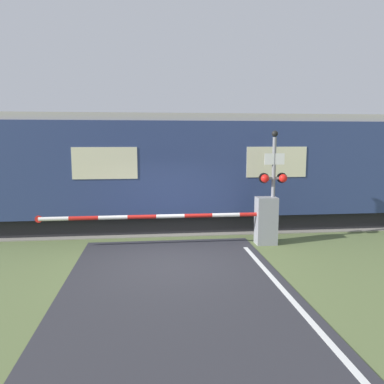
{
  "coord_description": "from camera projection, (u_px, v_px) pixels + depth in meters",
  "views": [
    {
      "loc": [
        -0.51,
        -9.07,
        3.06
      ],
      "look_at": [
        0.72,
        1.96,
        1.5
      ],
      "focal_mm": 35.0,
      "sensor_mm": 36.0,
      "label": 1
    }
  ],
  "objects": [
    {
      "name": "crossing_barrier",
      "position": [
        247.0,
        220.0,
        10.89
      ],
      "size": [
        6.82,
        0.44,
        1.4
      ],
      "color": "gray",
      "rests_on": "ground_plane"
    },
    {
      "name": "signal_post",
      "position": [
        274.0,
        180.0,
        10.94
      ],
      "size": [
        0.85,
        0.26,
        3.32
      ],
      "color": "gray",
      "rests_on": "ground_plane"
    },
    {
      "name": "track_bed",
      "position": [
        166.0,
        225.0,
        13.39
      ],
      "size": [
        36.0,
        3.2,
        0.13
      ],
      "color": "gray",
      "rests_on": "ground_plane"
    },
    {
      "name": "ground_plane",
      "position": [
        172.0,
        262.0,
        9.41
      ],
      "size": [
        80.0,
        80.0,
        0.0
      ],
      "primitive_type": "plane",
      "color": "#5B6B3D"
    },
    {
      "name": "train",
      "position": [
        262.0,
        170.0,
        13.5
      ],
      "size": [
        19.64,
        3.03,
        3.88
      ],
      "color": "black",
      "rests_on": "ground_plane"
    }
  ]
}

